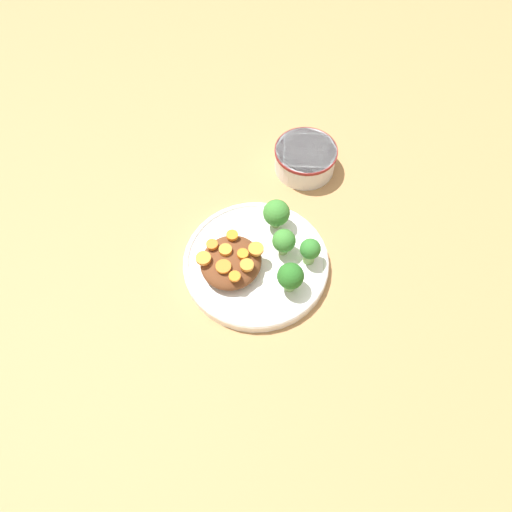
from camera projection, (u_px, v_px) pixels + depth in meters
name	position (u px, v px, depth m)	size (l,w,h in m)	color
ground_plane	(256.00, 266.00, 0.83)	(4.00, 4.00, 0.00)	tan
plate	(256.00, 263.00, 0.82)	(0.24, 0.24, 0.02)	white
dip_bowl	(305.00, 158.00, 0.92)	(0.11, 0.11, 0.05)	silver
stew_mound	(231.00, 262.00, 0.80)	(0.10, 0.10, 0.03)	brown
broccoli_floret_0	(290.00, 277.00, 0.76)	(0.04, 0.04, 0.06)	#7FA85B
broccoli_floret_1	(284.00, 241.00, 0.80)	(0.04, 0.04, 0.05)	#7FA85B
broccoli_floret_2	(278.00, 214.00, 0.82)	(0.05, 0.05, 0.06)	#7FA85B
broccoli_floret_3	(310.00, 250.00, 0.79)	(0.03, 0.03, 0.05)	#7FA85B
carrot_slice_0	(243.00, 254.00, 0.78)	(0.02, 0.02, 0.01)	orange
carrot_slice_1	(232.00, 235.00, 0.80)	(0.02, 0.02, 0.01)	orange
carrot_slice_2	(212.00, 245.00, 0.79)	(0.02, 0.02, 0.01)	orange
carrot_slice_3	(257.00, 246.00, 0.79)	(0.02, 0.02, 0.01)	orange
carrot_slice_4	(223.00, 267.00, 0.77)	(0.02, 0.02, 0.00)	orange
carrot_slice_5	(203.00, 258.00, 0.78)	(0.02, 0.02, 0.01)	orange
carrot_slice_6	(225.00, 250.00, 0.78)	(0.02, 0.02, 0.01)	orange
carrot_slice_7	(235.00, 276.00, 0.76)	(0.02, 0.02, 0.00)	orange
carrot_slice_8	(249.00, 266.00, 0.77)	(0.02, 0.02, 0.01)	orange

